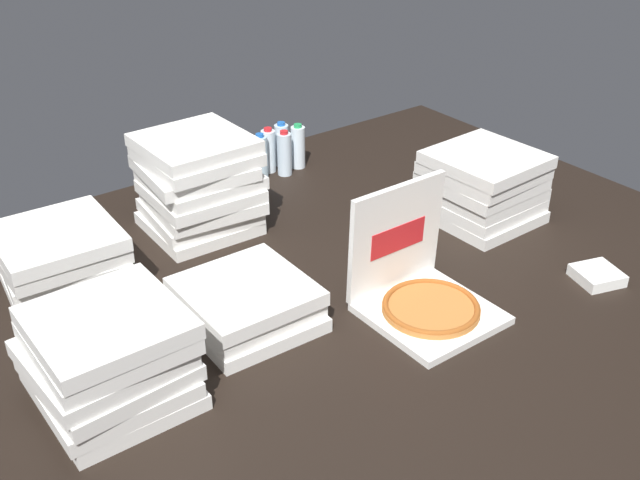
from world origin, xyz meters
The scene contains 13 objects.
ground_plane centered at (0.00, 0.00, -0.01)m, with size 3.20×2.40×0.02m, color black.
open_pizza_box centered at (0.19, -0.29, 0.08)m, with size 0.39×0.40×0.42m.
pizza_stack_right_far centered at (0.84, 0.05, 0.15)m, with size 0.42×0.42×0.29m.
pizza_stack_center_near centered at (-0.73, 0.54, 0.12)m, with size 0.44×0.44×0.24m.
pizza_stack_left_mid centered at (-0.12, 0.66, 0.19)m, with size 0.45×0.44×0.39m.
pizza_stack_left_far centered at (-0.32, 0.00, 0.07)m, with size 0.41×0.42×0.15m.
pizza_stack_right_near centered at (-0.82, -0.10, 0.15)m, with size 0.43×0.42×0.29m.
water_bottle_0 centered at (0.49, 0.99, 0.10)m, with size 0.07×0.07×0.21m.
water_bottle_1 centered at (0.34, 0.93, 0.10)m, with size 0.07×0.07×0.21m.
water_bottle_2 centered at (0.44, 0.89, 0.10)m, with size 0.07×0.07×0.21m.
water_bottle_3 centered at (0.54, 0.92, 0.10)m, with size 0.07×0.07×0.21m.
water_bottle_4 centered at (0.40, 0.96, 0.10)m, with size 0.07×0.07×0.21m.
napkin_pile centered at (0.83, -0.54, 0.02)m, with size 0.15×0.15×0.04m, color white.
Camera 1 is at (-1.35, -1.79, 1.49)m, focal length 42.72 mm.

